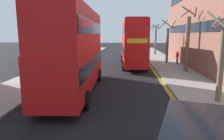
{
  "coord_description": "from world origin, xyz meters",
  "views": [
    {
      "loc": [
        1.42,
        -1.2,
        3.99
      ],
      "look_at": [
        0.5,
        11.0,
        1.8
      ],
      "focal_mm": 32.66,
      "sensor_mm": 36.0,
      "label": 1
    }
  ],
  "objects": [
    {
      "name": "sidewalk_right",
      "position": [
        6.5,
        16.0,
        0.07
      ],
      "size": [
        4.0,
        80.0,
        0.14
      ],
      "primitive_type": "cube",
      "color": "gray",
      "rests_on": "ground"
    },
    {
      "name": "sidewalk_left",
      "position": [
        -6.5,
        16.0,
        0.07
      ],
      "size": [
        4.0,
        80.0,
        0.14
      ],
      "primitive_type": "cube",
      "color": "gray",
      "rests_on": "ground"
    },
    {
      "name": "kerb_line_outer",
      "position": [
        4.4,
        14.0,
        0.0
      ],
      "size": [
        0.1,
        56.0,
        0.01
      ],
      "primitive_type": "cube",
      "color": "yellow",
      "rests_on": "ground"
    },
    {
      "name": "kerb_line_inner",
      "position": [
        4.24,
        14.0,
        0.0
      ],
      "size": [
        0.1,
        56.0,
        0.01
      ],
      "primitive_type": "cube",
      "color": "yellow",
      "rests_on": "ground"
    },
    {
      "name": "double_decker_bus_away",
      "position": [
        -2.1,
        12.38,
        3.03
      ],
      "size": [
        3.1,
        10.89,
        5.64
      ],
      "color": "red",
      "rests_on": "ground"
    },
    {
      "name": "double_decker_bus_oncoming",
      "position": [
        2.12,
        24.27,
        3.03
      ],
      "size": [
        3.16,
        10.91,
        5.64
      ],
      "color": "red",
      "rests_on": "ground"
    },
    {
      "name": "pedestrian_far",
      "position": [
        7.93,
        25.71,
        0.99
      ],
      "size": [
        0.34,
        0.22,
        1.62
      ],
      "color": "#2D2D38",
      "rests_on": "sidewalk_right"
    },
    {
      "name": "street_tree_near",
      "position": [
        6.72,
        10.52,
        2.75
      ],
      "size": [
        1.92,
        1.94,
        5.27
      ],
      "color": "#6B6047",
      "rests_on": "sidewalk_right"
    },
    {
      "name": "street_tree_mid",
      "position": [
        6.68,
        26.33,
        2.79
      ],
      "size": [
        2.0,
        2.16,
        5.69
      ],
      "color": "#6B6047",
      "rests_on": "sidewalk_right"
    },
    {
      "name": "street_tree_far",
      "position": [
        6.67,
        37.87,
        2.9
      ],
      "size": [
        1.66,
        1.67,
        5.75
      ],
      "color": "#6B6047",
      "rests_on": "sidewalk_right"
    },
    {
      "name": "street_tree_distant",
      "position": [
        7.51,
        20.16,
        3.11
      ],
      "size": [
        1.62,
        1.71,
        6.5
      ],
      "color": "#6B6047",
      "rests_on": "sidewalk_right"
    }
  ]
}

